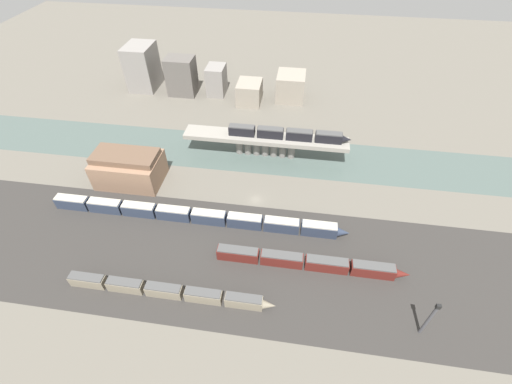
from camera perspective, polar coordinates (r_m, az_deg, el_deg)
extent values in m
plane|color=#666056|center=(112.43, -0.02, -1.33)|extent=(400.00, 400.00, 0.00)
cube|color=#33302D|center=(97.22, -2.08, -11.30)|extent=(280.00, 42.00, 0.01)
cube|color=#4C5B56|center=(130.81, 1.53, 6.27)|extent=(320.00, 22.84, 0.01)
cube|color=gray|center=(126.40, 1.59, 8.95)|extent=(60.10, 7.63, 1.63)
cylinder|color=gray|center=(130.04, -2.77, 7.80)|extent=(2.67, 2.67, 6.64)
cylinder|color=gray|center=(129.55, -1.34, 7.69)|extent=(2.67, 2.67, 6.64)
cylinder|color=gray|center=(129.14, 0.10, 7.57)|extent=(2.67, 2.67, 6.64)
cylinder|color=gray|center=(128.81, 1.55, 7.44)|extent=(2.67, 2.67, 6.64)
cylinder|color=gray|center=(128.56, 3.01, 7.31)|extent=(2.67, 2.67, 6.64)
cylinder|color=gray|center=(128.40, 4.47, 7.18)|extent=(2.67, 2.67, 6.64)
cylinder|color=gray|center=(128.32, 5.93, 7.04)|extent=(2.67, 2.67, 6.64)
cube|color=black|center=(126.10, -2.37, 10.18)|extent=(9.41, 3.10, 3.26)
cube|color=#4C4C4C|center=(125.10, -2.39, 10.88)|extent=(9.04, 2.85, 0.40)
cube|color=black|center=(124.87, 2.40, 9.80)|extent=(9.41, 3.10, 3.26)
cube|color=#4C4C4C|center=(123.86, 2.42, 10.50)|extent=(9.04, 2.85, 0.40)
cube|color=black|center=(124.50, 7.21, 9.35)|extent=(9.41, 3.10, 3.26)
cube|color=#4C4C4C|center=(123.49, 7.28, 10.05)|extent=(9.04, 2.85, 0.40)
cube|color=black|center=(125.00, 12.00, 8.84)|extent=(9.41, 3.10, 3.26)
cube|color=#4C4C4C|center=(123.98, 12.13, 9.53)|extent=(9.04, 2.85, 0.40)
cone|color=black|center=(125.81, 14.89, 8.44)|extent=(3.29, 2.79, 2.79)
cube|color=gray|center=(101.60, -26.19, -13.12)|extent=(9.37, 2.61, 3.21)
cube|color=#4C4C4C|center=(100.21, -26.51, -12.54)|extent=(8.99, 2.40, 0.40)
cube|color=gray|center=(96.95, -20.90, -14.38)|extent=(9.37, 2.61, 3.21)
cube|color=#4C4C4C|center=(95.50, -21.17, -13.80)|extent=(8.99, 2.40, 0.40)
cube|color=gray|center=(93.20, -15.06, -15.62)|extent=(9.37, 2.61, 3.21)
cube|color=#4C4C4C|center=(91.69, -15.28, -15.04)|extent=(8.99, 2.40, 0.40)
cube|color=gray|center=(90.47, -8.74, -16.77)|extent=(9.37, 2.61, 3.21)
cube|color=#4C4C4C|center=(88.92, -8.87, -16.20)|extent=(8.99, 2.40, 0.40)
cube|color=gray|center=(88.86, -2.03, -17.77)|extent=(9.37, 2.61, 3.21)
cube|color=#4C4C4C|center=(87.27, -2.06, -17.21)|extent=(8.99, 2.40, 0.40)
cone|color=gray|center=(88.59, 2.23, -18.33)|extent=(3.28, 2.35, 2.35)
cube|color=#5B1E19|center=(96.32, -3.01, -10.30)|extent=(11.51, 2.98, 3.52)
cube|color=#4C4C4C|center=(94.74, -3.06, -9.61)|extent=(11.05, 2.74, 0.40)
cube|color=#5B1E19|center=(95.45, 4.30, -11.13)|extent=(11.51, 2.98, 3.52)
cube|color=#4C4C4C|center=(93.86, 4.37, -10.44)|extent=(11.05, 2.74, 0.40)
cube|color=#5B1E19|center=(96.12, 11.67, -11.78)|extent=(11.51, 2.98, 3.52)
cube|color=#4C4C4C|center=(94.53, 11.84, -11.10)|extent=(11.05, 2.74, 0.40)
cube|color=#5B1E19|center=(98.29, 18.86, -12.23)|extent=(11.51, 2.98, 3.52)
cube|color=#4C4C4C|center=(96.74, 19.12, -11.57)|extent=(11.05, 2.74, 0.40)
cone|color=#5B1E19|center=(100.56, 23.24, -12.47)|extent=(4.03, 2.68, 2.68)
cube|color=#2D384C|center=(123.54, -28.21, -1.58)|extent=(10.51, 3.17, 3.78)
cube|color=#B7B2A3|center=(122.24, -28.53, -0.89)|extent=(10.09, 2.92, 0.40)
cube|color=#2D384C|center=(117.74, -23.74, -2.19)|extent=(10.51, 3.17, 3.78)
cube|color=#B7B2A3|center=(116.36, -24.03, -1.47)|extent=(10.09, 2.92, 0.40)
cube|color=#2D384C|center=(112.73, -18.85, -2.85)|extent=(10.51, 3.17, 3.78)
cube|color=#B7B2A3|center=(111.29, -19.09, -2.11)|extent=(10.09, 2.92, 0.40)
cube|color=#2D384C|center=(108.63, -13.54, -3.53)|extent=(10.51, 3.17, 3.78)
cube|color=#B7B2A3|center=(107.14, -13.72, -2.78)|extent=(10.09, 2.92, 0.40)
cube|color=#2D384C|center=(105.54, -7.85, -4.23)|extent=(10.51, 3.17, 3.78)
cube|color=#B7B2A3|center=(104.01, -7.96, -3.46)|extent=(10.09, 2.92, 0.40)
cube|color=#2D384C|center=(103.56, -1.88, -4.92)|extent=(10.51, 3.17, 3.78)
cube|color=#B7B2A3|center=(102.00, -1.91, -4.15)|extent=(10.09, 2.92, 0.40)
cube|color=#2D384C|center=(102.76, 4.27, -5.58)|extent=(10.51, 3.17, 3.78)
cube|color=#B7B2A3|center=(101.18, 4.33, -4.81)|extent=(10.09, 2.92, 0.40)
cube|color=#2D384C|center=(103.14, 10.46, -6.17)|extent=(10.51, 3.17, 3.78)
cube|color=#B7B2A3|center=(101.57, 10.61, -5.41)|extent=(10.09, 2.92, 0.40)
cone|color=#2D384C|center=(104.16, 14.34, -6.57)|extent=(3.68, 2.86, 2.86)
cube|color=#937056|center=(124.23, -20.35, 3.53)|extent=(21.66, 14.14, 9.44)
cube|color=brown|center=(120.84, -21.01, 5.60)|extent=(21.23, 9.89, 2.07)
cylinder|color=#4C4C51|center=(90.60, 26.73, -18.59)|extent=(0.73, 0.73, 11.58)
cube|color=black|center=(85.47, 28.12, -16.50)|extent=(1.00, 0.70, 1.20)
cube|color=gray|center=(181.32, -18.40, 19.18)|extent=(12.18, 15.70, 20.25)
cube|color=#605B56|center=(171.37, -12.31, 18.36)|extent=(12.76, 9.97, 17.14)
cube|color=gray|center=(169.62, -6.61, 18.03)|extent=(8.15, 10.66, 13.18)
cube|color=gray|center=(161.90, -1.11, 16.26)|extent=(10.61, 12.65, 9.55)
cube|color=gray|center=(165.30, 5.79, 17.10)|extent=(12.59, 13.81, 11.80)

